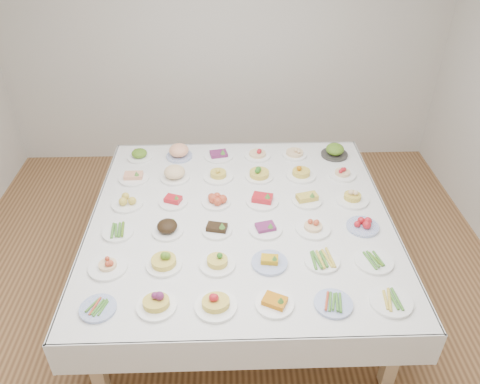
{
  "coord_description": "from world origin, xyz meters",
  "views": [
    {
      "loc": [
        0.02,
        -2.67,
        3.03
      ],
      "look_at": [
        0.12,
        0.4,
        0.88
      ],
      "focal_mm": 35.0,
      "sensor_mm": 36.0,
      "label": 1
    }
  ],
  "objects_px": {
    "dish_0": "(98,308)",
    "dish_35": "(335,149)",
    "display_table": "(241,222)",
    "dish_18": "(127,200)"
  },
  "relations": [
    {
      "from": "dish_0",
      "to": "dish_35",
      "type": "distance_m",
      "value": 2.61
    },
    {
      "from": "display_table",
      "to": "dish_0",
      "type": "relative_size",
      "value": 10.46
    },
    {
      "from": "display_table",
      "to": "dish_35",
      "type": "relative_size",
      "value": 9.5
    },
    {
      "from": "display_table",
      "to": "dish_18",
      "type": "distance_m",
      "value": 0.94
    },
    {
      "from": "dish_0",
      "to": "display_table",
      "type": "bearing_deg",
      "value": 45.1
    },
    {
      "from": "dish_0",
      "to": "dish_35",
      "type": "height_order",
      "value": "dish_35"
    },
    {
      "from": "dish_35",
      "to": "dish_18",
      "type": "bearing_deg",
      "value": -158.27
    },
    {
      "from": "dish_18",
      "to": "dish_35",
      "type": "distance_m",
      "value": 1.99
    },
    {
      "from": "display_table",
      "to": "dish_0",
      "type": "xyz_separation_m",
      "value": [
        -0.92,
        -0.92,
        0.08
      ]
    },
    {
      "from": "dish_35",
      "to": "display_table",
      "type": "bearing_deg",
      "value": -135.34
    }
  ]
}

